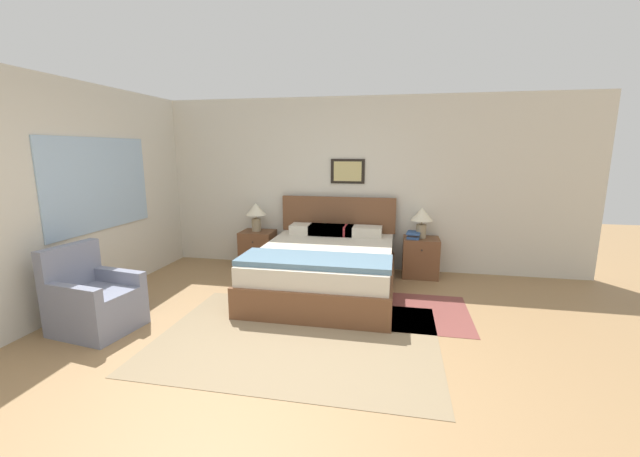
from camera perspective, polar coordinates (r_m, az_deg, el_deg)
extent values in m
plane|color=#99754C|center=(3.50, -7.63, -20.12)|extent=(16.00, 16.00, 0.00)
cube|color=beige|center=(6.10, 1.70, 6.45)|extent=(7.58, 0.06, 2.60)
cube|color=black|center=(6.01, 4.04, 8.30)|extent=(0.51, 0.02, 0.37)
cube|color=tan|center=(5.99, 4.03, 8.29)|extent=(0.42, 0.00, 0.29)
cube|color=beige|center=(5.72, -28.34, 4.77)|extent=(0.06, 5.55, 2.60)
cube|color=#9EBCDB|center=(5.53, -29.37, 5.64)|extent=(0.02, 1.72, 1.12)
cube|color=#897556|center=(4.03, -3.27, -15.51)|extent=(2.72, 1.97, 0.01)
cube|color=brown|center=(4.72, 15.19, -11.69)|extent=(0.96, 1.15, 0.01)
cube|color=brown|center=(5.18, 0.81, -7.60)|extent=(1.75, 2.17, 0.28)
cube|color=brown|center=(4.14, -1.86, -9.90)|extent=(1.75, 0.06, 0.08)
cube|color=beige|center=(5.09, 0.81, -4.51)|extent=(1.68, 2.09, 0.30)
cube|color=brown|center=(6.02, 2.64, 2.06)|extent=(1.75, 0.06, 0.54)
cube|color=slate|center=(4.40, -0.79, -4.63)|extent=(1.71, 0.61, 0.06)
cube|color=beige|center=(5.91, -1.73, -0.08)|extent=(0.52, 0.32, 0.14)
cube|color=beige|center=(5.78, 6.39, -0.40)|extent=(0.52, 0.32, 0.14)
cube|color=#9E2D33|center=(5.83, 2.29, -0.24)|extent=(0.52, 0.32, 0.14)
cube|color=#9E2D33|center=(5.85, 1.02, -0.19)|extent=(0.52, 0.32, 0.14)
cube|color=gray|center=(4.68, -29.66, -10.27)|extent=(0.82, 0.74, 0.43)
cube|color=gray|center=(4.78, -32.61, -4.62)|extent=(0.21, 0.65, 0.45)
cube|color=gray|center=(4.76, -27.55, -6.09)|extent=(0.74, 0.20, 0.14)
cube|color=gray|center=(4.43, -32.67, -7.86)|extent=(0.74, 0.20, 0.14)
cube|color=brown|center=(6.27, -9.01, -2.95)|extent=(0.51, 0.43, 0.57)
sphere|color=#332D28|center=(6.03, -9.79, -1.99)|extent=(0.02, 0.02, 0.02)
cube|color=brown|center=(5.91, 14.40, -4.06)|extent=(0.51, 0.43, 0.57)
sphere|color=#332D28|center=(5.65, 14.60, -3.09)|extent=(0.02, 0.02, 0.02)
cylinder|color=gray|center=(6.20, -9.24, 0.52)|extent=(0.14, 0.14, 0.20)
cylinder|color=gray|center=(6.18, -9.28, 1.70)|extent=(0.02, 0.02, 0.06)
cone|color=beige|center=(6.16, -9.31, 2.81)|extent=(0.31, 0.31, 0.18)
cylinder|color=gray|center=(5.83, 14.50, -0.38)|extent=(0.14, 0.14, 0.20)
cylinder|color=gray|center=(5.81, 14.56, 0.86)|extent=(0.02, 0.02, 0.06)
cone|color=beige|center=(5.79, 14.62, 2.05)|extent=(0.31, 0.31, 0.18)
cube|color=#335693|center=(5.79, 13.44, -1.23)|extent=(0.20, 0.24, 0.03)
cube|color=#232328|center=(5.79, 13.46, -0.91)|extent=(0.16, 0.22, 0.03)
cube|color=#335693|center=(5.78, 13.47, -0.63)|extent=(0.22, 0.28, 0.03)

